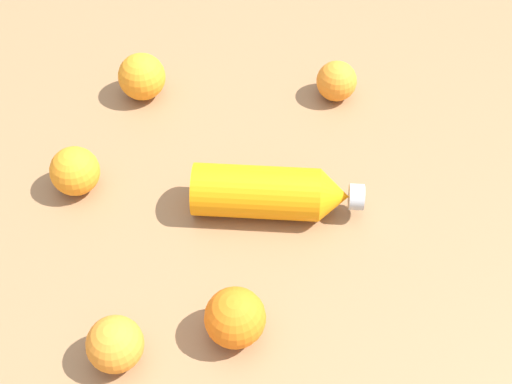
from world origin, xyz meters
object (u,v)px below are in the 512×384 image
object	(u,v)px
water_bottle	(273,193)
orange_4	(235,318)
orange_0	(142,77)
orange_2	(115,344)
orange_3	(337,81)
orange_1	(75,171)

from	to	relation	value
water_bottle	orange_4	size ratio (longest dim) A/B	2.94
water_bottle	orange_0	world-z (taller)	orange_0
orange_0	water_bottle	bearing A→B (deg)	-99.02
orange_2	orange_3	size ratio (longest dim) A/B	1.07
orange_0	orange_3	bearing A→B (deg)	-50.30
water_bottle	orange_4	distance (m)	0.21
orange_3	orange_4	xyz separation A→B (m)	(-0.44, -0.17, 0.01)
orange_1	orange_4	size ratio (longest dim) A/B	0.94
orange_1	orange_2	xyz separation A→B (m)	(-0.15, -0.25, -0.00)
orange_4	water_bottle	bearing A→B (deg)	26.74
orange_0	orange_2	distance (m)	0.49
orange_0	orange_4	bearing A→B (deg)	-119.76
orange_0	orange_3	size ratio (longest dim) A/B	1.17
water_bottle	orange_4	bearing A→B (deg)	-100.05
water_bottle	orange_0	xyz separation A→B (m)	(0.05, 0.32, 0.00)
water_bottle	orange_1	world-z (taller)	water_bottle
orange_4	orange_2	bearing A→B (deg)	143.94
orange_1	orange_3	world-z (taller)	orange_1
orange_0	orange_3	world-z (taller)	orange_0
orange_0	orange_2	bearing A→B (deg)	-137.59
orange_1	orange_2	size ratio (longest dim) A/B	1.03
orange_1	orange_2	distance (m)	0.30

